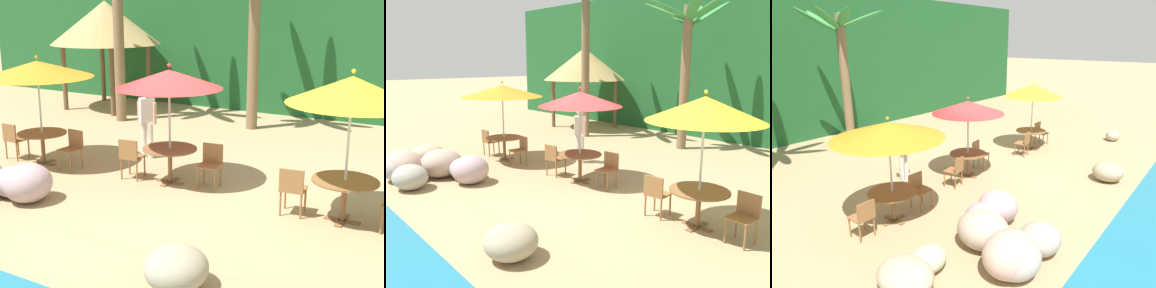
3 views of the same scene
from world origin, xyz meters
The scene contains 17 objects.
ground_plane centered at (0.00, 0.00, 0.00)m, with size 120.00×120.00×0.00m, color tan.
terrace_deck centered at (0.00, 0.00, 0.00)m, with size 18.00×5.20×0.01m.
foliage_backdrop centered at (0.00, 9.00, 3.00)m, with size 28.00×2.40×6.00m.
umbrella_orange centered at (-3.64, -0.05, 2.17)m, with size 2.45×2.45×2.46m.
dining_table_orange centered at (-3.64, -0.05, 0.61)m, with size 1.10×1.10×0.74m.
chair_orange_seaward centered at (-2.79, 0.00, 0.51)m, with size 0.44×0.45×0.87m.
chair_orange_inland centered at (-4.50, -0.13, 0.51)m, with size 0.43×0.43×0.87m.
umbrella_red centered at (-0.44, 0.28, 2.13)m, with size 2.11×2.11×2.43m.
dining_table_red centered at (-0.44, 0.28, 0.61)m, with size 1.10×1.10×0.74m.
chair_red_seaward centered at (0.39, 0.48, 0.51)m, with size 0.47×0.48×0.87m.
chair_red_inland centered at (-1.27, 0.07, 0.51)m, with size 0.48×0.48×0.87m.
umbrella_yellow centered at (3.14, 0.05, 2.24)m, with size 2.11×2.11×2.57m.
dining_table_yellow centered at (3.14, 0.05, 0.61)m, with size 1.10×1.10×0.74m.
chair_yellow_inland centered at (2.30, -0.14, 0.51)m, with size 0.47×0.47×0.87m.
palm_tree_second centered at (-0.97, 5.54, 3.51)m, with size 2.97×2.93×5.06m.
palapa_hut centered at (-6.60, 6.00, 2.90)m, with size 3.72×3.72×3.63m.
waiter_in_white centered at (-1.87, 1.55, 0.99)m, with size 0.52×0.39×1.70m.
Camera 1 is at (5.08, -8.41, 3.59)m, focal length 49.57 mm.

